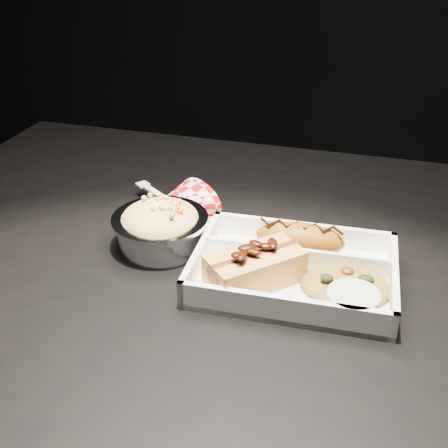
{
  "coord_description": "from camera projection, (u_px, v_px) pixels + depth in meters",
  "views": [
    {
      "loc": [
        0.12,
        -0.63,
        1.17
      ],
      "look_at": [
        -0.05,
        -0.03,
        0.81
      ],
      "focal_mm": 45.0,
      "sensor_mm": 36.0,
      "label": 1
    }
  ],
  "objects": [
    {
      "name": "fried_pastry",
      "position": [
        300.0,
        239.0,
        0.75
      ],
      "size": [
        0.12,
        0.05,
        0.04
      ],
      "primitive_type": "ellipsoid",
      "rotation": [
        0.0,
        0.0,
        0.04
      ],
      "color": "#A55A10",
      "rests_on": "food_tray"
    },
    {
      "name": "napkin_fork",
      "position": [
        173.0,
        207.0,
        0.85
      ],
      "size": [
        0.17,
        0.15,
        0.1
      ],
      "rotation": [
        0.0,
        0.0,
        -0.63
      ],
      "color": "red",
      "rests_on": "dining_table"
    },
    {
      "name": "cupcake_liner",
      "position": [
        353.0,
        304.0,
        0.64
      ],
      "size": [
        0.06,
        0.06,
        0.03
      ],
      "primitive_type": "cylinder",
      "color": "beige",
      "rests_on": "food_tray"
    },
    {
      "name": "hotdog",
      "position": [
        255.0,
        265.0,
        0.69
      ],
      "size": [
        0.12,
        0.12,
        0.06
      ],
      "rotation": [
        0.0,
        0.0,
        0.79
      ],
      "color": "#E7A44E",
      "rests_on": "food_tray"
    },
    {
      "name": "dining_table",
      "position": [
        264.0,
        308.0,
        0.81
      ],
      "size": [
        1.2,
        0.8,
        0.75
      ],
      "color": "black",
      "rests_on": "ground"
    },
    {
      "name": "food_tray",
      "position": [
        293.0,
        274.0,
        0.71
      ],
      "size": [
        0.26,
        0.19,
        0.04
      ],
      "rotation": [
        0.0,
        0.0,
        0.04
      ],
      "color": "white",
      "rests_on": "dining_table"
    },
    {
      "name": "foil_coleslaw_cup",
      "position": [
        160.0,
        225.0,
        0.77
      ],
      "size": [
        0.13,
        0.13,
        0.07
      ],
      "color": "silver",
      "rests_on": "dining_table"
    },
    {
      "name": "fried_rice_mound",
      "position": [
        346.0,
        277.0,
        0.68
      ],
      "size": [
        0.11,
        0.1,
        0.03
      ],
      "primitive_type": "ellipsoid",
      "rotation": [
        0.0,
        0.0,
        0.04
      ],
      "color": "olive",
      "rests_on": "food_tray"
    }
  ]
}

